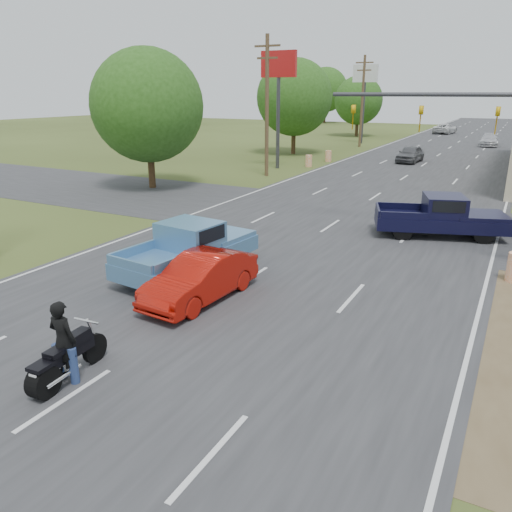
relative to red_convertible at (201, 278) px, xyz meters
The scene contains 23 objects.
ground 5.79m from the red_convertible, 85.36° to the right, with size 200.00×200.00×0.00m, color #39451B.
main_road 34.28m from the red_convertible, 89.22° to the left, with size 15.00×180.00×0.02m, color #2D2D30.
cross_road 12.30m from the red_convertible, 87.83° to the left, with size 120.00×10.00×0.02m, color #2D2D30.
utility_pole_5 24.47m from the red_convertible, 112.08° to the left, with size 2.00×0.28×10.00m.
utility_pole_6 47.37m from the red_convertible, 101.05° to the left, with size 2.00×0.28×10.00m.
tree_0 20.19m from the red_convertible, 133.48° to the left, with size 7.14×7.14×8.84m.
tree_1 38.85m from the red_convertible, 109.77° to the left, with size 7.56×7.56×9.36m.
tree_2 61.96m from the red_convertible, 102.84° to the left, with size 6.72×6.72×8.32m.
tree_4 88.38m from the red_convertible, 128.21° to the left, with size 9.24×9.24×11.44m.
tree_6 94.21m from the red_convertible, 108.31° to the left, with size 8.82×8.82×10.92m.
barrel_2 29.39m from the red_convertible, 105.87° to the left, with size 0.56×0.56×1.00m, color orange.
barrel_3 33.19m from the red_convertible, 103.48° to the left, with size 0.56×0.56×1.00m, color orange.
pole_sign_left_near 28.86m from the red_convertible, 110.91° to the left, with size 3.00×0.35×9.20m.
pole_sign_left_far 51.67m from the red_convertible, 101.29° to the left, with size 3.00×0.35×9.20m.
signal_mast 13.54m from the red_convertible, 60.85° to the left, with size 9.12×0.40×7.00m.
red_convertible is the anchor object (origin of this frame).
motorcycle 5.26m from the red_convertible, 90.48° to the right, with size 0.71×2.30×1.17m.
rider 5.19m from the red_convertible, 90.54° to the right, with size 0.66×0.44×1.82m, color black.
blue_pickup 2.57m from the red_convertible, 131.20° to the left, with size 2.71×5.73×1.84m.
navy_pickup 12.24m from the red_convertible, 63.70° to the left, with size 5.90×3.75×1.83m.
distant_car_grey 35.22m from the red_convertible, 91.60° to the left, with size 1.75×4.35×1.48m, color #535358.
distant_car_silver 54.30m from the red_convertible, 85.51° to the left, with size 2.01×4.94×1.43m, color silver.
distant_car_white 71.01m from the red_convertible, 92.53° to the left, with size 2.47×5.36×1.49m, color silver.
Camera 1 is at (7.70, -6.02, 6.11)m, focal length 35.00 mm.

